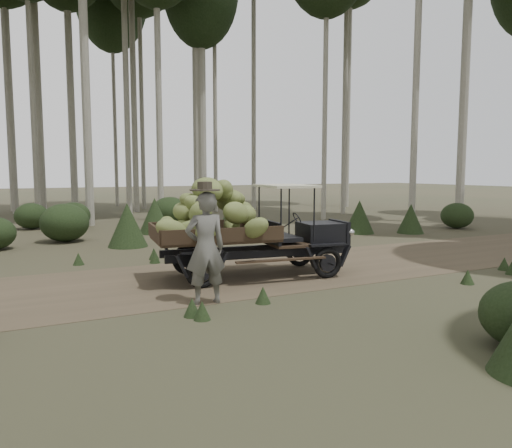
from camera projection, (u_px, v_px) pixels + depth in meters
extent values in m
plane|color=#473D2B|center=(228.00, 276.00, 10.80)|extent=(120.00, 120.00, 0.00)
cube|color=brown|center=(228.00, 276.00, 10.80)|extent=(70.00, 4.00, 0.01)
cube|color=black|center=(320.00, 233.00, 11.19)|extent=(0.98, 0.94, 0.48)
cube|color=black|center=(339.00, 232.00, 11.35)|extent=(0.20, 0.88, 0.54)
cube|color=black|center=(269.00, 232.00, 10.77)|extent=(0.23, 1.22, 0.48)
cube|color=#38281C|center=(214.00, 238.00, 10.37)|extent=(2.64, 1.88, 0.07)
cube|color=#38281C|center=(205.00, 227.00, 11.09)|extent=(2.44, 0.37, 0.28)
cube|color=#38281C|center=(225.00, 235.00, 9.62)|extent=(2.44, 0.37, 0.28)
cube|color=#38281C|center=(155.00, 233.00, 9.95)|extent=(0.26, 1.57, 0.28)
cube|color=beige|center=(286.00, 186.00, 10.79)|extent=(1.19, 1.61, 0.05)
cube|color=black|center=(251.00, 249.00, 11.02)|extent=(4.00, 0.61, 0.16)
cube|color=black|center=(261.00, 254.00, 10.40)|extent=(4.00, 0.61, 0.16)
torus|color=black|center=(300.00, 253.00, 11.84)|extent=(0.68, 0.21, 0.67)
torus|color=black|center=(328.00, 263.00, 10.53)|extent=(0.68, 0.21, 0.67)
torus|color=black|center=(187.00, 259.00, 10.94)|extent=(0.68, 0.21, 0.67)
torus|color=black|center=(202.00, 272.00, 9.63)|extent=(0.68, 0.21, 0.67)
sphere|color=beige|center=(334.00, 228.00, 11.73)|extent=(0.16, 0.16, 0.16)
sphere|color=beige|center=(351.00, 232.00, 10.99)|extent=(0.16, 0.16, 0.16)
ellipsoid|color=olive|center=(172.00, 230.00, 9.51)|extent=(0.89, 0.62, 0.63)
ellipsoid|color=olive|center=(241.00, 212.00, 10.97)|extent=(0.78, 0.59, 0.58)
ellipsoid|color=olive|center=(196.00, 204.00, 10.02)|extent=(0.70, 0.50, 0.52)
ellipsoid|color=olive|center=(212.00, 190.00, 10.13)|extent=(0.50, 0.80, 0.50)
ellipsoid|color=olive|center=(187.00, 230.00, 9.80)|extent=(0.75, 0.79, 0.55)
ellipsoid|color=olive|center=(236.00, 213.00, 9.96)|extent=(0.89, 0.80, 0.59)
ellipsoid|color=olive|center=(203.00, 198.00, 10.35)|extent=(0.46, 0.76, 0.45)
ellipsoid|color=olive|center=(211.00, 188.00, 10.31)|extent=(0.56, 0.34, 0.32)
ellipsoid|color=olive|center=(232.00, 225.00, 10.68)|extent=(0.64, 0.85, 0.60)
ellipsoid|color=olive|center=(183.00, 212.00, 10.45)|extent=(0.43, 0.67, 0.45)
ellipsoid|color=olive|center=(192.00, 201.00, 10.38)|extent=(0.70, 0.50, 0.49)
ellipsoid|color=olive|center=(206.00, 188.00, 10.25)|extent=(0.74, 0.62, 0.47)
ellipsoid|color=olive|center=(179.00, 231.00, 10.05)|extent=(0.76, 0.60, 0.59)
ellipsoid|color=olive|center=(247.00, 215.00, 10.33)|extent=(0.70, 0.73, 0.46)
ellipsoid|color=olive|center=(230.00, 197.00, 10.70)|extent=(0.75, 0.39, 0.46)
ellipsoid|color=olive|center=(222.00, 190.00, 10.42)|extent=(0.49, 0.72, 0.56)
ellipsoid|color=olive|center=(167.00, 225.00, 10.35)|extent=(0.47, 0.71, 0.45)
ellipsoid|color=olive|center=(200.00, 213.00, 9.89)|extent=(0.45, 0.72, 0.63)
ellipsoid|color=olive|center=(229.00, 201.00, 10.70)|extent=(0.63, 0.83, 0.58)
ellipsoid|color=olive|center=(223.00, 191.00, 10.44)|extent=(0.63, 0.92, 0.69)
ellipsoid|color=olive|center=(208.00, 229.00, 9.44)|extent=(0.85, 0.73, 0.66)
ellipsoid|color=olive|center=(255.00, 228.00, 9.77)|extent=(0.66, 0.80, 0.61)
imported|color=#5C5B54|center=(205.00, 248.00, 8.47)|extent=(0.74, 0.52, 1.93)
cylinder|color=#362F26|center=(205.00, 190.00, 8.36)|extent=(0.55, 0.55, 0.03)
cylinder|color=#362F26|center=(205.00, 186.00, 8.36)|extent=(0.28, 0.28, 0.15)
cylinder|color=#B2AD9E|center=(158.00, 44.00, 21.82)|extent=(0.28, 0.28, 15.52)
cylinder|color=#B2AD9E|center=(326.00, 52.00, 22.44)|extent=(0.23, 0.23, 15.15)
cylinder|color=#B2AD9E|center=(131.00, 10.00, 26.31)|extent=(0.31, 0.31, 21.41)
cylinder|color=#B2AD9E|center=(202.00, 76.00, 25.95)|extent=(0.43, 0.43, 14.28)
cylinder|color=#B2AD9E|center=(140.00, 50.00, 28.85)|extent=(0.25, 0.25, 18.43)
cylinder|color=#B2AD9E|center=(346.00, 29.00, 25.16)|extent=(0.26, 0.26, 18.80)
cylinder|color=#B2AD9E|center=(83.00, 5.00, 19.76)|extent=(0.35, 0.35, 17.64)
cylinder|color=#B2AD9E|center=(35.00, 26.00, 26.44)|extent=(0.38, 0.38, 19.77)
cylinder|color=#B2AD9E|center=(5.00, 24.00, 26.85)|extent=(0.44, 0.44, 20.20)
cylinder|color=#B2AD9E|center=(6.00, 42.00, 25.35)|extent=(0.22, 0.22, 17.51)
cylinder|color=#B2AD9E|center=(196.00, 11.00, 25.67)|extent=(0.43, 0.43, 20.84)
cylinder|color=#B2AD9E|center=(69.00, 45.00, 25.85)|extent=(0.37, 0.37, 17.47)
cylinder|color=#B2AD9E|center=(114.00, 78.00, 31.21)|extent=(0.22, 0.22, 16.00)
cylinder|color=#B2AD9E|center=(254.00, 27.00, 27.61)|extent=(0.25, 0.25, 20.31)
cylinder|color=#B2AD9E|center=(29.00, 38.00, 22.10)|extent=(0.22, 0.22, 16.24)
cylinder|color=#B2AD9E|center=(349.00, 42.00, 30.43)|extent=(0.35, 0.35, 20.17)
ellipsoid|color=#233319|center=(73.00, 216.00, 19.34)|extent=(1.29, 1.29, 1.03)
ellipsoid|color=#233319|center=(65.00, 223.00, 15.89)|extent=(1.52, 1.52, 1.21)
cone|color=#233319|center=(127.00, 225.00, 14.88)|extent=(1.18, 1.18, 1.31)
ellipsoid|color=#233319|center=(457.00, 216.00, 19.58)|extent=(1.24, 1.24, 1.00)
ellipsoid|color=#233319|center=(32.00, 216.00, 19.33)|extent=(1.26, 1.26, 1.01)
ellipsoid|color=#233319|center=(170.00, 211.00, 20.28)|extent=(1.49, 1.49, 1.19)
cone|color=#233319|center=(411.00, 219.00, 18.09)|extent=(0.96, 0.96, 1.07)
cone|color=#233319|center=(155.00, 216.00, 18.02)|extent=(1.16, 1.16, 1.29)
cone|color=#233319|center=(228.00, 222.00, 17.33)|extent=(0.88, 0.88, 0.98)
cone|color=#233319|center=(359.00, 217.00, 18.07)|extent=(1.08, 1.08, 1.20)
cone|color=#233319|center=(329.00, 231.00, 15.77)|extent=(0.65, 0.65, 0.73)
cone|color=#233319|center=(78.00, 259.00, 12.05)|extent=(0.27, 0.27, 0.30)
cone|color=#233319|center=(468.00, 277.00, 10.02)|extent=(0.27, 0.27, 0.30)
cone|color=#233319|center=(202.00, 310.00, 7.62)|extent=(0.27, 0.27, 0.30)
cone|color=#233319|center=(155.00, 257.00, 12.30)|extent=(0.27, 0.27, 0.30)
cone|color=#233319|center=(279.00, 244.00, 14.44)|extent=(0.27, 0.27, 0.30)
cone|color=#233319|center=(263.00, 295.00, 8.57)|extent=(0.27, 0.27, 0.30)
cone|color=#233319|center=(504.00, 264.00, 11.43)|extent=(0.27, 0.27, 0.30)
cone|color=#233319|center=(512.00, 268.00, 10.94)|extent=(0.27, 0.27, 0.30)
cone|color=#233319|center=(154.00, 254.00, 12.79)|extent=(0.27, 0.27, 0.30)
cone|color=#233319|center=(314.00, 241.00, 15.16)|extent=(0.27, 0.27, 0.30)
cone|color=#233319|center=(333.00, 239.00, 15.47)|extent=(0.27, 0.27, 0.30)
cone|color=#233319|center=(192.00, 307.00, 7.79)|extent=(0.27, 0.27, 0.30)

